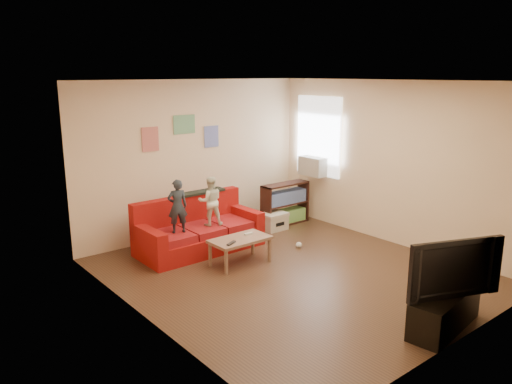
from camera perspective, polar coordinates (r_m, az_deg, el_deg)
room_shell at (r=6.88m, az=4.22°, el=1.23°), size 4.52×5.02×2.72m
sofa at (r=8.17m, az=-6.69°, el=-4.52°), size 2.00×0.92×0.88m
child_a at (r=7.65m, az=-8.96°, el=-1.61°), size 0.35×0.29×0.83m
child_b at (r=7.96m, az=-5.24°, el=-1.03°), size 0.48×0.44×0.80m
coffee_table at (r=7.48m, az=-1.83°, el=-5.72°), size 0.90×0.50×0.41m
remote at (r=7.23m, az=-2.84°, el=-5.86°), size 0.20×0.13×0.02m
game_controller at (r=7.61m, az=-0.87°, el=-4.79°), size 0.14×0.05×0.03m
bookshelf at (r=9.45m, az=3.33°, el=-1.59°), size 0.99×0.30×0.79m
window at (r=9.54m, az=7.16°, el=6.35°), size 0.04×1.08×1.48m
ac_unit at (r=9.54m, az=6.57°, el=2.96°), size 0.28×0.55×0.35m
artwork_left at (r=8.34m, az=-11.99°, el=5.91°), size 0.30×0.01×0.40m
artwork_center at (r=8.64m, az=-8.20°, el=7.65°), size 0.42×0.01×0.32m
artwork_right at (r=8.96m, az=-5.12°, el=6.33°), size 0.30×0.01×0.38m
file_box at (r=9.14m, az=2.07°, el=-3.34°), size 0.46×0.35×0.32m
tv_stand at (r=6.11m, az=20.74°, el=-12.57°), size 1.17×0.53×0.42m
television at (r=5.90m, az=21.18°, el=-7.82°), size 1.12×0.57×0.66m
tissue at (r=8.26m, az=4.92°, el=-6.06°), size 0.13×0.13×0.10m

